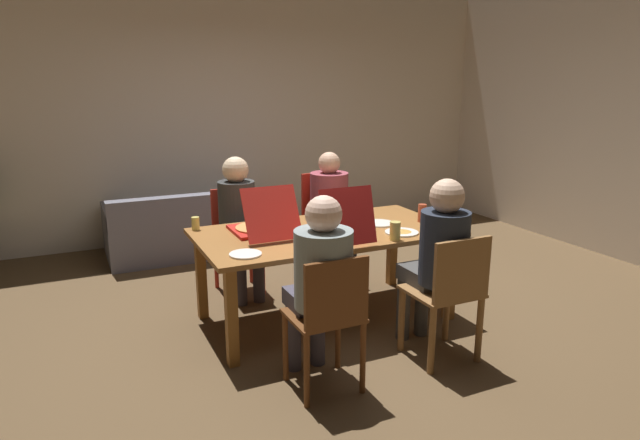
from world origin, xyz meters
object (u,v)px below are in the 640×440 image
object	(u,v)px
chair_0	(449,293)
chair_2	(325,222)
pizza_box_1	(335,232)
drinking_glass_0	(422,213)
pizza_box_0	(261,226)
drinking_glass_1	(395,231)
person_0	(438,252)
plate_3	(245,254)
chair_3	(235,233)
dining_table	(325,240)
person_2	(331,205)
plate_2	(379,223)
drinking_glass_2	(196,223)
plate_0	(328,217)
person_3	(239,214)
couch	(194,229)
plate_1	(402,232)
chair_1	(329,315)
person_1	(320,274)

from	to	relation	value
chair_0	chair_2	bearing A→B (deg)	90.00
pizza_box_1	drinking_glass_0	bearing A→B (deg)	10.04
pizza_box_0	drinking_glass_1	world-z (taller)	pizza_box_0
drinking_glass_1	person_0	bearing A→B (deg)	-76.01
plate_3	chair_3	bearing A→B (deg)	76.78
dining_table	pizza_box_0	size ratio (longest dim) A/B	3.28
person_2	chair_3	xyz separation A→B (m)	(-0.90, 0.14, -0.21)
chair_3	plate_2	world-z (taller)	chair_3
drinking_glass_2	plate_2	bearing A→B (deg)	-17.99
dining_table	chair_2	bearing A→B (deg)	64.66
pizza_box_0	plate_0	bearing A→B (deg)	16.88
plate_3	drinking_glass_0	distance (m)	1.60
chair_2	drinking_glass_0	xyz separation A→B (m)	(0.39, -1.03, 0.28)
drinking_glass_1	person_3	bearing A→B (deg)	122.60
person_3	drinking_glass_2	size ratio (longest dim) A/B	11.95
plate_2	dining_table	bearing A→B (deg)	178.85
person_3	pizza_box_1	bearing A→B (deg)	-68.68
drinking_glass_1	couch	size ratio (longest dim) A/B	0.08
couch	plate_1	bearing A→B (deg)	-67.11
chair_1	pizza_box_1	size ratio (longest dim) A/B	1.71
person_0	drinking_glass_2	world-z (taller)	person_0
dining_table	chair_1	bearing A→B (deg)	-114.30
person_0	plate_1	size ratio (longest dim) A/B	4.90
chair_3	drinking_glass_0	bearing A→B (deg)	-38.79
person_0	drinking_glass_0	world-z (taller)	person_0
chair_2	plate_1	xyz separation A→B (m)	(0.05, -1.25, 0.21)
plate_0	plate_1	distance (m)	0.72
dining_table	plate_2	distance (m)	0.48
chair_0	person_2	size ratio (longest dim) A/B	0.74
person_3	pizza_box_1	xyz separation A→B (m)	(0.41, -1.05, 0.06)
chair_0	plate_0	bearing A→B (deg)	101.02
pizza_box_0	chair_1	bearing A→B (deg)	-88.78
person_0	drinking_glass_0	distance (m)	0.84
plate_2	couch	world-z (taller)	plate_2
person_0	plate_1	bearing A→B (deg)	84.61
chair_0	plate_2	world-z (taller)	chair_0
dining_table	plate_3	xyz separation A→B (m)	(-0.75, -0.33, 0.09)
person_0	chair_2	size ratio (longest dim) A/B	1.26
plate_2	couch	size ratio (longest dim) A/B	0.13
drinking_glass_0	pizza_box_1	bearing A→B (deg)	-169.96
person_0	drinking_glass_1	world-z (taller)	person_0
pizza_box_1	drinking_glass_1	xyz separation A→B (m)	(0.39, -0.20, 0.01)
pizza_box_1	plate_0	distance (m)	0.63
dining_table	plate_2	xyz separation A→B (m)	(0.48, -0.01, 0.09)
chair_2	pizza_box_0	xyz separation A→B (m)	(-0.92, -0.80, 0.25)
person_1	chair_3	bearing A→B (deg)	90.00
person_0	chair_2	xyz separation A→B (m)	(0.00, 1.78, -0.21)
drinking_glass_1	plate_3	bearing A→B (deg)	173.86
person_1	plate_3	world-z (taller)	person_1
pizza_box_0	drinking_glass_1	size ratio (longest dim) A/B	4.40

